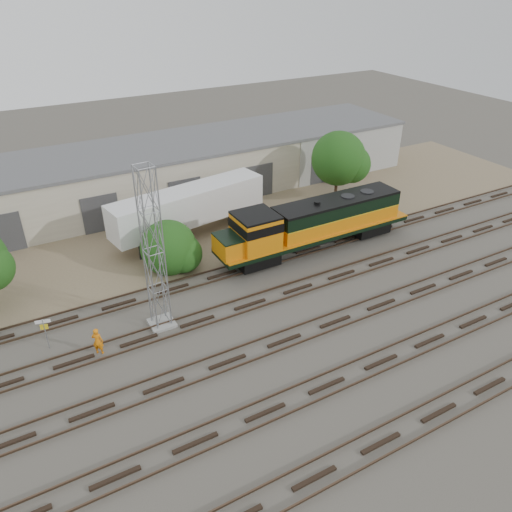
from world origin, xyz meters
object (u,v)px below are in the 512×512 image
locomotive (313,224)px  worker (98,341)px  signal_tower (154,254)px  semi_trailer (192,206)px

locomotive → worker: locomotive is taller
locomotive → signal_tower: 15.14m
locomotive → signal_tower: signal_tower is taller
worker → signal_tower: bearing=-135.2°
locomotive → semi_trailer: bearing=135.2°
worker → semi_trailer: bearing=-100.0°
semi_trailer → worker: bearing=-143.0°
signal_tower → worker: signal_tower is taller
worker → semi_trailer: size_ratio=0.13×
signal_tower → semi_trailer: bearing=57.6°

